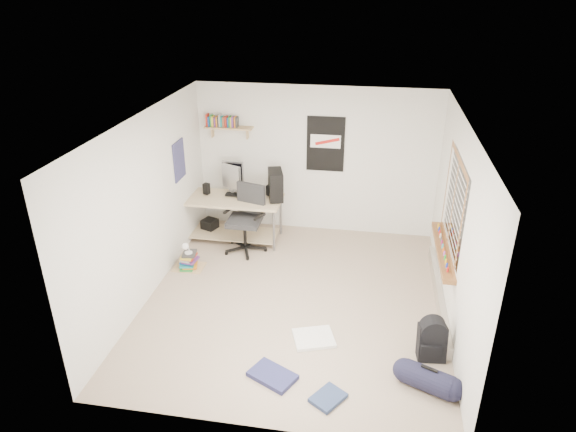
% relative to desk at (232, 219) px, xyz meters
% --- Properties ---
extents(floor, '(4.00, 4.50, 0.01)m').
position_rel_desk_xyz_m(floor, '(1.32, -1.61, -0.37)').
color(floor, gray).
rests_on(floor, ground).
extents(ceiling, '(4.00, 4.50, 0.01)m').
position_rel_desk_xyz_m(ceiling, '(1.32, -1.61, 2.14)').
color(ceiling, white).
rests_on(ceiling, ground).
extents(back_wall, '(4.00, 0.01, 2.50)m').
position_rel_desk_xyz_m(back_wall, '(1.32, 0.64, 0.89)').
color(back_wall, silver).
rests_on(back_wall, ground).
extents(left_wall, '(0.01, 4.50, 2.50)m').
position_rel_desk_xyz_m(left_wall, '(-0.68, -1.61, 0.89)').
color(left_wall, silver).
rests_on(left_wall, ground).
extents(right_wall, '(0.01, 4.50, 2.50)m').
position_rel_desk_xyz_m(right_wall, '(3.33, -1.61, 0.89)').
color(right_wall, silver).
rests_on(right_wall, ground).
extents(desk, '(1.72, 0.84, 0.77)m').
position_rel_desk_xyz_m(desk, '(0.00, 0.00, 0.00)').
color(desk, tan).
rests_on(desk, floor).
extents(monitor_left, '(0.36, 0.23, 0.39)m').
position_rel_desk_xyz_m(monitor_left, '(-0.01, 0.14, 0.60)').
color(monitor_left, '#A4A4A9').
rests_on(monitor_left, desk).
extents(monitor_right, '(0.38, 0.12, 0.41)m').
position_rel_desk_xyz_m(monitor_right, '(-0.03, 0.31, 0.60)').
color(monitor_right, '#95959A').
rests_on(monitor_right, desk).
extents(pc_tower, '(0.33, 0.49, 0.47)m').
position_rel_desk_xyz_m(pc_tower, '(0.74, 0.08, 0.63)').
color(pc_tower, black).
rests_on(pc_tower, desk).
extents(keyboard, '(0.41, 0.15, 0.02)m').
position_rel_desk_xyz_m(keyboard, '(0.10, 0.09, 0.41)').
color(keyboard, black).
rests_on(keyboard, desk).
extents(speaker_left, '(0.11, 0.11, 0.18)m').
position_rel_desk_xyz_m(speaker_left, '(-0.43, 0.07, 0.49)').
color(speaker_left, black).
rests_on(speaker_left, desk).
extents(speaker_right, '(0.11, 0.11, 0.17)m').
position_rel_desk_xyz_m(speaker_right, '(0.61, 0.18, 0.49)').
color(speaker_right, black).
rests_on(speaker_right, desk).
extents(office_chair, '(0.88, 0.88, 1.09)m').
position_rel_desk_xyz_m(office_chair, '(0.31, -0.35, 0.13)').
color(office_chair, '#252527').
rests_on(office_chair, floor).
extents(wall_shelf, '(0.80, 0.22, 0.24)m').
position_rel_desk_xyz_m(wall_shelf, '(-0.13, 0.53, 1.42)').
color(wall_shelf, tan).
rests_on(wall_shelf, back_wall).
extents(poster_back_wall, '(0.62, 0.03, 0.92)m').
position_rel_desk_xyz_m(poster_back_wall, '(1.47, 0.62, 1.19)').
color(poster_back_wall, black).
rests_on(poster_back_wall, back_wall).
extents(poster_left_wall, '(0.02, 0.42, 0.60)m').
position_rel_desk_xyz_m(poster_left_wall, '(-0.66, -0.41, 1.14)').
color(poster_left_wall, navy).
rests_on(poster_left_wall, left_wall).
extents(window, '(0.10, 1.50, 1.26)m').
position_rel_desk_xyz_m(window, '(3.27, -1.31, 1.08)').
color(window, brown).
rests_on(window, right_wall).
extents(baseboard_heater, '(0.08, 2.50, 0.18)m').
position_rel_desk_xyz_m(baseboard_heater, '(3.28, -1.31, -0.28)').
color(baseboard_heater, '#B7B2A8').
rests_on(baseboard_heater, floor).
extents(backpack, '(0.34, 0.29, 0.43)m').
position_rel_desk_xyz_m(backpack, '(3.07, -2.50, -0.16)').
color(backpack, black).
rests_on(backpack, floor).
extents(duffel_bag, '(0.35, 0.35, 0.53)m').
position_rel_desk_xyz_m(duffel_bag, '(3.00, -3.05, -0.22)').
color(duffel_bag, black).
rests_on(duffel_bag, floor).
extents(tshirt, '(0.59, 0.54, 0.04)m').
position_rel_desk_xyz_m(tshirt, '(1.69, -2.42, -0.34)').
color(tshirt, silver).
rests_on(tshirt, floor).
extents(jeans_a, '(0.60, 0.52, 0.06)m').
position_rel_desk_xyz_m(jeans_a, '(1.32, -3.16, -0.33)').
color(jeans_a, '#23254F').
rests_on(jeans_a, floor).
extents(jeans_b, '(0.42, 0.44, 0.04)m').
position_rel_desk_xyz_m(jeans_b, '(1.96, -3.38, -0.34)').
color(jeans_b, navy).
rests_on(jeans_b, floor).
extents(book_stack, '(0.48, 0.39, 0.33)m').
position_rel_desk_xyz_m(book_stack, '(-0.41, -1.04, -0.22)').
color(book_stack, brown).
rests_on(book_stack, floor).
extents(desk_lamp, '(0.18, 0.22, 0.19)m').
position_rel_desk_xyz_m(desk_lamp, '(-0.39, -1.06, 0.02)').
color(desk_lamp, silver).
rests_on(desk_lamp, book_stack).
extents(subwoofer, '(0.30, 0.30, 0.26)m').
position_rel_desk_xyz_m(subwoofer, '(-0.43, 0.10, -0.22)').
color(subwoofer, black).
rests_on(subwoofer, floor).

